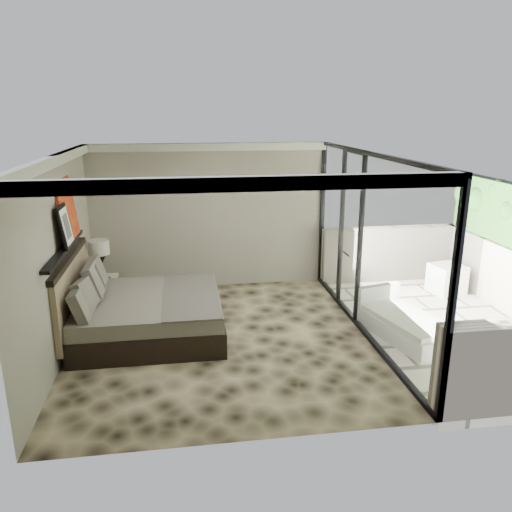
{
  "coord_description": "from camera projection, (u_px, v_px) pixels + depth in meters",
  "views": [
    {
      "loc": [
        -0.52,
        -6.99,
        3.38
      ],
      "look_at": [
        0.6,
        0.4,
        1.19
      ],
      "focal_mm": 35.0,
      "sensor_mm": 36.0,
      "label": 1
    }
  ],
  "objects": [
    {
      "name": "left_wall",
      "position": [
        59.0,
        258.0,
        6.94
      ],
      "size": [
        0.02,
        5.0,
        2.8
      ],
      "primitive_type": "cube",
      "color": "gray",
      "rests_on": "floor"
    },
    {
      "name": "nightstand",
      "position": [
        104.0,
        292.0,
        8.94
      ],
      "size": [
        0.51,
        0.51,
        0.5
      ],
      "primitive_type": "cube",
      "rotation": [
        0.0,
        0.0,
        0.01
      ],
      "color": "black",
      "rests_on": "floor"
    },
    {
      "name": "back_wall",
      "position": [
        209.0,
        217.0,
        9.63
      ],
      "size": [
        4.5,
        0.02,
        2.8
      ],
      "primitive_type": "cube",
      "color": "gray",
      "rests_on": "floor"
    },
    {
      "name": "ceiling",
      "position": [
        217.0,
        155.0,
        6.88
      ],
      "size": [
        4.5,
        5.0,
        0.02
      ],
      "primitive_type": "cube",
      "color": "silver",
      "rests_on": "back_wall"
    },
    {
      "name": "abstract_canvas",
      "position": [
        67.0,
        209.0,
        7.36
      ],
      "size": [
        0.13,
        0.9,
        0.9
      ],
      "primitive_type": "cube",
      "rotation": [
        0.0,
        -0.1,
        0.0
      ],
      "color": "#BF5F10",
      "rests_on": "picture_ledge"
    },
    {
      "name": "floor",
      "position": [
        221.0,
        339.0,
        7.66
      ],
      "size": [
        5.0,
        5.0,
        0.0
      ],
      "primitive_type": "plane",
      "color": "black",
      "rests_on": "ground"
    },
    {
      "name": "ottoman",
      "position": [
        447.0,
        279.0,
        9.55
      ],
      "size": [
        0.65,
        0.65,
        0.56
      ],
      "primitive_type": "cube",
      "rotation": [
        0.0,
        0.0,
        0.19
      ],
      "color": "silver",
      "rests_on": "terrace_slab"
    },
    {
      "name": "table_lamp",
      "position": [
        99.0,
        254.0,
        8.79
      ],
      "size": [
        0.37,
        0.37,
        0.68
      ],
      "color": "black",
      "rests_on": "nightstand"
    },
    {
      "name": "lounger",
      "position": [
        405.0,
        324.0,
        7.72
      ],
      "size": [
        1.17,
        1.73,
        0.62
      ],
      "rotation": [
        0.0,
        0.0,
        0.26
      ],
      "color": "silver",
      "rests_on": "terrace_slab"
    },
    {
      "name": "picture_ledge",
      "position": [
        64.0,
        249.0,
        7.02
      ],
      "size": [
        0.12,
        2.2,
        0.05
      ],
      "primitive_type": "cube",
      "color": "black",
      "rests_on": "left_wall"
    },
    {
      "name": "framed_print",
      "position": [
        65.0,
        226.0,
        6.97
      ],
      "size": [
        0.11,
        0.5,
        0.6
      ],
      "primitive_type": "cube",
      "rotation": [
        0.0,
        -0.14,
        0.0
      ],
      "color": "black",
      "rests_on": "picture_ledge"
    },
    {
      "name": "glass_wall",
      "position": [
        367.0,
        246.0,
        7.59
      ],
      "size": [
        0.08,
        5.0,
        2.8
      ],
      "primitive_type": "cube",
      "color": "white",
      "rests_on": "floor"
    },
    {
      "name": "terrace_slab",
      "position": [
        448.0,
        328.0,
        8.21
      ],
      "size": [
        3.0,
        5.0,
        0.12
      ],
      "primitive_type": "cube",
      "color": "#BBB7A0",
      "rests_on": "ground"
    },
    {
      "name": "bed",
      "position": [
        143.0,
        312.0,
        7.74
      ],
      "size": [
        2.27,
        2.2,
        1.26
      ],
      "color": "black",
      "rests_on": "floor"
    }
  ]
}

